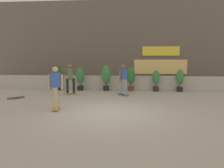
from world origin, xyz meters
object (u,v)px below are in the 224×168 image
(potted_plant_2, at_px, (106,76))
(potted_plant_4, at_px, (156,79))
(skater_far_right, at_px, (123,78))
(skateboard_near_camera, at_px, (16,98))
(potted_plant_0, at_px, (58,76))
(potted_plant_3, at_px, (131,77))
(potted_plant_1, at_px, (80,77))
(skater_far_left, at_px, (70,78))
(potted_plant_5, at_px, (180,79))
(skater_foreground, at_px, (56,86))

(potted_plant_2, bearing_deg, potted_plant_4, 0.00)
(skater_far_right, height_order, skateboard_near_camera, skater_far_right)
(potted_plant_0, relative_size, potted_plant_2, 0.99)
(skateboard_near_camera, bearing_deg, potted_plant_3, 28.82)
(potted_plant_2, bearing_deg, skateboard_near_camera, -142.98)
(potted_plant_1, distance_m, potted_plant_3, 3.22)
(potted_plant_3, distance_m, skater_far_left, 3.74)
(potted_plant_1, bearing_deg, potted_plant_5, -0.00)
(potted_plant_1, xyz_separation_m, skater_far_left, (-0.20, -1.52, 0.09))
(potted_plant_2, bearing_deg, potted_plant_5, 0.00)
(potted_plant_4, distance_m, skater_far_right, 2.60)
(potted_plant_4, xyz_separation_m, skater_far_left, (-4.97, -1.52, 0.20))
(potted_plant_0, height_order, potted_plant_4, potted_plant_0)
(potted_plant_5, xyz_separation_m, skateboard_near_camera, (-8.76, -3.17, -0.73))
(potted_plant_3, relative_size, skater_far_right, 0.89)
(potted_plant_0, xyz_separation_m, potted_plant_1, (1.47, 0.00, -0.09))
(potted_plant_0, height_order, potted_plant_1, potted_plant_0)
(potted_plant_2, bearing_deg, skater_far_right, -55.97)
(skater_far_right, distance_m, skateboard_near_camera, 5.61)
(potted_plant_4, distance_m, potted_plant_5, 1.45)
(potted_plant_1, height_order, potted_plant_4, potted_plant_1)
(potted_plant_0, xyz_separation_m, potted_plant_2, (3.13, 0.00, 0.01))
(potted_plant_1, relative_size, skater_far_right, 0.86)
(potted_plant_3, bearing_deg, potted_plant_5, 0.00)
(potted_plant_1, height_order, skater_foreground, skater_foreground)
(potted_plant_0, bearing_deg, potted_plant_4, 0.00)
(potted_plant_3, height_order, potted_plant_5, potted_plant_3)
(potted_plant_4, height_order, skater_far_right, skater_far_right)
(skater_far_right, bearing_deg, potted_plant_0, 158.52)
(skater_foreground, bearing_deg, potted_plant_1, 92.96)
(potted_plant_0, relative_size, potted_plant_1, 1.09)
(skateboard_near_camera, bearing_deg, potted_plant_1, 51.22)
(potted_plant_5, bearing_deg, potted_plant_3, 180.00)
(skater_foreground, relative_size, skater_far_left, 1.00)
(potted_plant_4, relative_size, skateboard_near_camera, 1.82)
(skater_foreground, bearing_deg, potted_plant_2, 75.31)
(potted_plant_4, xyz_separation_m, skater_foreground, (-4.49, -5.28, 0.20))
(potted_plant_5, relative_size, skater_far_right, 0.82)
(potted_plant_1, xyz_separation_m, potted_plant_5, (6.21, -0.00, -0.05))
(skater_foreground, height_order, skater_far_left, same)
(potted_plant_4, distance_m, skater_foreground, 6.93)
(skater_far_right, relative_size, skateboard_near_camera, 2.34)
(potted_plant_0, bearing_deg, potted_plant_2, 0.00)
(potted_plant_0, distance_m, skater_far_right, 4.58)
(skater_foreground, relative_size, skateboard_near_camera, 2.34)
(potted_plant_2, xyz_separation_m, skater_far_right, (1.13, -1.68, -0.00))
(potted_plant_4, bearing_deg, potted_plant_5, -0.00)
(potted_plant_4, relative_size, skater_far_right, 0.78)
(potted_plant_4, relative_size, skater_far_left, 0.78)
(potted_plant_3, distance_m, skater_far_right, 1.73)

